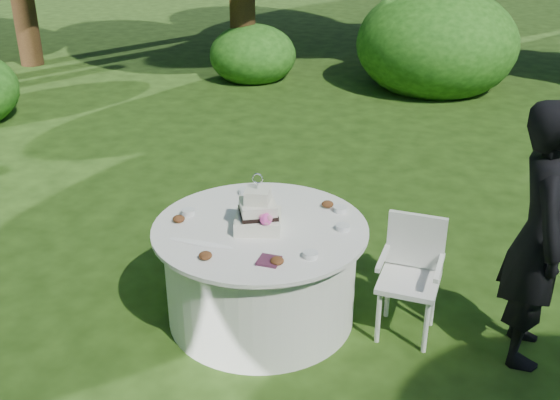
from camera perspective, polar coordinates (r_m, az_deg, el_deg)
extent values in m
plane|color=#1C320D|center=(5.11, -1.63, -9.96)|extent=(80.00, 80.00, 0.00)
cube|color=#4C2037|center=(4.26, -0.97, -5.31)|extent=(0.14, 0.14, 0.02)
ellipsoid|color=white|center=(4.51, -6.92, -3.75)|extent=(0.48, 0.07, 0.01)
imported|color=black|center=(4.59, 21.76, -2.96)|extent=(0.47, 0.69, 1.84)
cylinder|color=silver|center=(4.91, -1.68, -6.43)|extent=(1.40, 1.40, 0.74)
cylinder|color=silver|center=(4.71, -1.74, -2.45)|extent=(1.56, 1.56, 0.03)
cube|color=beige|center=(4.66, -1.91, -1.88)|extent=(0.39, 0.39, 0.11)
cube|color=silver|center=(4.62, -1.93, -0.78)|extent=(0.33, 0.33, 0.11)
cube|color=white|center=(4.58, -1.95, 0.34)|extent=(0.20, 0.20, 0.11)
cube|color=black|center=(4.63, -1.92, -1.17)|extent=(0.35, 0.35, 0.03)
sphere|color=#F447B2|center=(4.50, -1.24, -1.71)|extent=(0.09, 0.09, 0.09)
cylinder|color=silver|center=(4.54, -1.96, 1.20)|extent=(0.01, 0.01, 0.05)
torus|color=silver|center=(4.52, -1.97, 1.89)|extent=(0.08, 0.02, 0.08)
cube|color=silver|center=(4.76, 11.15, -7.03)|extent=(0.43, 0.43, 0.04)
cube|color=silver|center=(4.81, 11.76, -3.47)|extent=(0.42, 0.06, 0.41)
cylinder|color=silver|center=(4.77, 8.56, -10.07)|extent=(0.04, 0.04, 0.42)
cylinder|color=white|center=(4.74, 12.59, -10.74)|extent=(0.04, 0.04, 0.42)
cylinder|color=white|center=(5.05, 9.36, -7.96)|extent=(0.04, 0.04, 0.42)
cylinder|color=white|center=(5.01, 13.16, -8.58)|extent=(0.04, 0.04, 0.42)
cube|color=white|center=(4.71, 8.94, -5.00)|extent=(0.05, 0.38, 0.03)
cube|color=white|center=(4.67, 13.70, -5.75)|extent=(0.05, 0.38, 0.03)
cylinder|color=silver|center=(4.93, 5.28, -0.81)|extent=(0.10, 0.10, 0.04)
cylinder|color=silver|center=(5.20, -3.09, 0.75)|extent=(0.10, 0.10, 0.04)
cylinder|color=silver|center=(4.31, 2.67, -4.79)|extent=(0.10, 0.10, 0.04)
cylinder|color=silver|center=(4.91, -8.00, -1.05)|extent=(0.10, 0.10, 0.04)
cylinder|color=silver|center=(4.67, 5.50, -2.39)|extent=(0.10, 0.10, 0.04)
ellipsoid|color=#562D16|center=(4.23, -0.26, -5.32)|extent=(0.09, 0.09, 0.05)
ellipsoid|color=#562D16|center=(4.99, 4.17, -0.36)|extent=(0.09, 0.09, 0.05)
ellipsoid|color=#562D16|center=(4.81, -8.81, -1.63)|extent=(0.09, 0.09, 0.05)
ellipsoid|color=#562D16|center=(4.32, -6.51, -4.82)|extent=(0.09, 0.09, 0.05)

